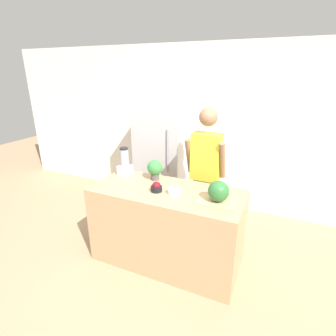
{
  "coord_description": "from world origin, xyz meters",
  "views": [
    {
      "loc": [
        1.1,
        -2.03,
        2.18
      ],
      "look_at": [
        0.0,
        0.41,
        1.19
      ],
      "focal_mm": 28.0,
      "sensor_mm": 36.0,
      "label": 1
    }
  ],
  "objects_px": {
    "bowl_cherries": "(156,187)",
    "person": "(205,173)",
    "bowl_cream": "(174,190)",
    "potted_plant": "(155,169)",
    "refrigerator": "(164,154)",
    "watermelon": "(218,191)",
    "blender": "(125,163)"
  },
  "relations": [
    {
      "from": "person",
      "to": "bowl_cherries",
      "type": "distance_m",
      "value": 0.84
    },
    {
      "from": "blender",
      "to": "potted_plant",
      "type": "height_order",
      "value": "blender"
    },
    {
      "from": "person",
      "to": "potted_plant",
      "type": "distance_m",
      "value": 0.71
    },
    {
      "from": "blender",
      "to": "person",
      "type": "bearing_deg",
      "value": 27.84
    },
    {
      "from": "person",
      "to": "bowl_cream",
      "type": "xyz_separation_m",
      "value": [
        -0.13,
        -0.74,
        0.04
      ]
    },
    {
      "from": "refrigerator",
      "to": "bowl_cherries",
      "type": "distance_m",
      "value": 1.47
    },
    {
      "from": "bowl_cherries",
      "to": "blender",
      "type": "bearing_deg",
      "value": 154.03
    },
    {
      "from": "refrigerator",
      "to": "person",
      "type": "height_order",
      "value": "refrigerator"
    },
    {
      "from": "watermelon",
      "to": "blender",
      "type": "bearing_deg",
      "value": 168.42
    },
    {
      "from": "refrigerator",
      "to": "potted_plant",
      "type": "height_order",
      "value": "refrigerator"
    },
    {
      "from": "bowl_cream",
      "to": "potted_plant",
      "type": "height_order",
      "value": "potted_plant"
    },
    {
      "from": "bowl_cream",
      "to": "potted_plant",
      "type": "xyz_separation_m",
      "value": [
        -0.36,
        0.26,
        0.11
      ]
    },
    {
      "from": "bowl_cherries",
      "to": "watermelon",
      "type": "bearing_deg",
      "value": 2.36
    },
    {
      "from": "person",
      "to": "watermelon",
      "type": "xyz_separation_m",
      "value": [
        0.35,
        -0.75,
        0.13
      ]
    },
    {
      "from": "refrigerator",
      "to": "bowl_cream",
      "type": "distance_m",
      "value": 1.53
    },
    {
      "from": "potted_plant",
      "to": "blender",
      "type": "bearing_deg",
      "value": -179.46
    },
    {
      "from": "watermelon",
      "to": "bowl_cream",
      "type": "distance_m",
      "value": 0.49
    },
    {
      "from": "refrigerator",
      "to": "blender",
      "type": "xyz_separation_m",
      "value": [
        -0.05,
        -1.08,
        0.18
      ]
    },
    {
      "from": "bowl_cream",
      "to": "person",
      "type": "bearing_deg",
      "value": 80.13
    },
    {
      "from": "refrigerator",
      "to": "bowl_cherries",
      "type": "xyz_separation_m",
      "value": [
        0.55,
        -1.36,
        0.07
      ]
    },
    {
      "from": "watermelon",
      "to": "potted_plant",
      "type": "xyz_separation_m",
      "value": [
        -0.84,
        0.26,
        0.02
      ]
    },
    {
      "from": "refrigerator",
      "to": "potted_plant",
      "type": "relative_size",
      "value": 7.29
    },
    {
      "from": "bowl_cherries",
      "to": "potted_plant",
      "type": "relative_size",
      "value": 0.5
    },
    {
      "from": "refrigerator",
      "to": "person",
      "type": "bearing_deg",
      "value": -34.11
    },
    {
      "from": "bowl_cherries",
      "to": "blender",
      "type": "height_order",
      "value": "blender"
    },
    {
      "from": "blender",
      "to": "refrigerator",
      "type": "bearing_deg",
      "value": 87.49
    },
    {
      "from": "person",
      "to": "potted_plant",
      "type": "xyz_separation_m",
      "value": [
        -0.49,
        -0.48,
        0.15
      ]
    },
    {
      "from": "refrigerator",
      "to": "potted_plant",
      "type": "xyz_separation_m",
      "value": [
        0.38,
        -1.07,
        0.17
      ]
    },
    {
      "from": "watermelon",
      "to": "bowl_cream",
      "type": "bearing_deg",
      "value": 179.66
    },
    {
      "from": "potted_plant",
      "to": "person",
      "type": "bearing_deg",
      "value": 44.33
    },
    {
      "from": "bowl_cherries",
      "to": "person",
      "type": "bearing_deg",
      "value": 67.08
    },
    {
      "from": "refrigerator",
      "to": "person",
      "type": "relative_size",
      "value": 1.02
    }
  ]
}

